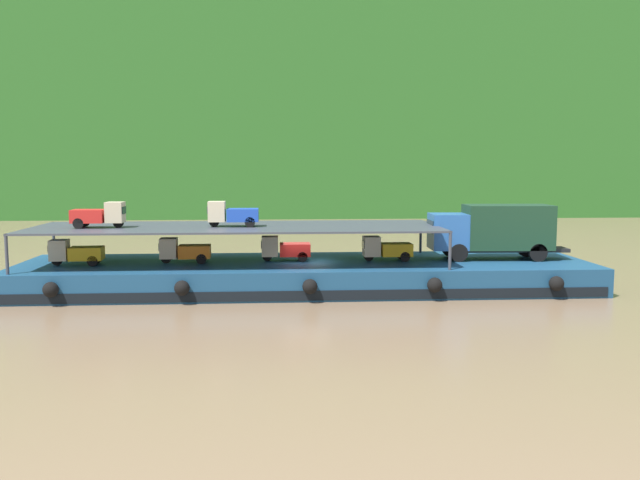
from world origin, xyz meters
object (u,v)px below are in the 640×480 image
cargo_barge (306,275)px  mini_truck_lower_mid (285,249)px  covered_lorry (494,230)px  mini_truck_lower_fore (386,249)px  mini_truck_upper_stern (99,215)px  mini_truck_lower_stern (76,252)px  mini_truck_lower_aft (184,250)px  mini_truck_upper_mid (232,214)px

cargo_barge → mini_truck_lower_mid: size_ratio=11.41×
covered_lorry → mini_truck_lower_fore: bearing=-177.7°
covered_lorry → mini_truck_upper_stern: (-21.78, -0.73, 1.00)m
mini_truck_lower_stern → mini_truck_lower_aft: same height
mini_truck_lower_aft → mini_truck_lower_stern: bearing=-175.8°
covered_lorry → mini_truck_upper_mid: 14.77m
covered_lorry → mini_truck_lower_fore: covered_lorry is taller
mini_truck_upper_mid → mini_truck_lower_aft: bearing=177.4°
mini_truck_lower_stern → mini_truck_lower_aft: (5.70, 0.42, 0.00)m
covered_lorry → mini_truck_upper_stern: size_ratio=2.88×
cargo_barge → covered_lorry: 10.98m
mini_truck_lower_fore → mini_truck_upper_mid: (-8.53, -0.26, 2.00)m
cargo_barge → mini_truck_upper_stern: mini_truck_upper_stern is taller
mini_truck_lower_mid → mini_truck_upper_mid: 3.55m
mini_truck_lower_fore → mini_truck_upper_stern: mini_truck_upper_stern is taller
covered_lorry → mini_truck_lower_fore: (-6.20, -0.25, -1.00)m
mini_truck_upper_stern → cargo_barge: bearing=2.3°
cargo_barge → mini_truck_lower_stern: bearing=-177.6°
mini_truck_lower_aft → mini_truck_lower_fore: 11.18m
cargo_barge → mini_truck_lower_mid: 1.90m
covered_lorry → mini_truck_lower_mid: (-11.87, 0.12, -1.00)m
mini_truck_lower_stern → mini_truck_upper_stern: 2.38m
mini_truck_lower_mid → mini_truck_upper_stern: 10.15m
mini_truck_lower_aft → mini_truck_lower_fore: (11.18, 0.14, 0.00)m
mini_truck_lower_stern → mini_truck_lower_mid: same height
covered_lorry → mini_truck_upper_mid: (-14.73, -0.50, 1.00)m
mini_truck_lower_mid → mini_truck_lower_stern: bearing=-175.3°
covered_lorry → mini_truck_lower_aft: 17.41m
mini_truck_lower_aft → mini_truck_upper_mid: 3.32m
mini_truck_lower_aft → mini_truck_upper_stern: mini_truck_upper_stern is taller
mini_truck_lower_fore → mini_truck_upper_stern: bearing=-178.2°
mini_truck_lower_stern → mini_truck_lower_mid: bearing=4.7°
mini_truck_lower_aft → mini_truck_upper_mid: mini_truck_upper_mid is taller
mini_truck_lower_stern → mini_truck_upper_stern: size_ratio=1.02×
cargo_barge → covered_lorry: covered_lorry is taller
mini_truck_upper_stern → mini_truck_lower_fore: bearing=1.8°
mini_truck_lower_aft → covered_lorry: bearing=1.3°
mini_truck_upper_stern → mini_truck_upper_mid: size_ratio=1.00×
mini_truck_lower_aft → mini_truck_lower_fore: same height
mini_truck_lower_fore → mini_truck_upper_mid: mini_truck_upper_mid is taller
mini_truck_lower_aft → mini_truck_lower_mid: 5.54m
covered_lorry → mini_truck_lower_stern: bearing=-178.0°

